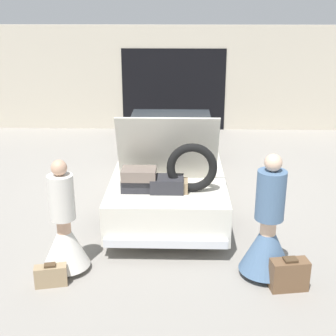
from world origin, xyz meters
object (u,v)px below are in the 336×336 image
(person_left, at_px, (64,233))
(suitcase_beside_right_person, at_px, (289,275))
(car, at_px, (170,159))
(person_right, at_px, (268,234))
(suitcase_beside_left_person, at_px, (51,275))

(person_left, bearing_deg, suitcase_beside_right_person, 75.80)
(car, distance_m, person_right, 3.29)
(person_right, distance_m, suitcase_beside_right_person, 0.55)
(person_right, relative_size, suitcase_beside_left_person, 3.93)
(person_right, bearing_deg, person_left, 92.27)
(suitcase_beside_left_person, distance_m, suitcase_beside_right_person, 2.95)
(person_left, xyz_separation_m, suitcase_beside_left_person, (-0.11, -0.37, -0.41))
(car, distance_m, suitcase_beside_right_person, 3.69)
(suitcase_beside_left_person, height_order, suitcase_beside_right_person, suitcase_beside_right_person)
(car, bearing_deg, person_right, -66.66)
(person_left, height_order, suitcase_beside_right_person, person_left)
(person_left, height_order, suitcase_beside_left_person, person_left)
(car, xyz_separation_m, suitcase_beside_left_person, (-1.42, -3.34, -0.44))
(person_right, xyz_separation_m, suitcase_beside_right_person, (0.23, -0.32, -0.38))
(suitcase_beside_right_person, bearing_deg, suitcase_beside_left_person, 179.94)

